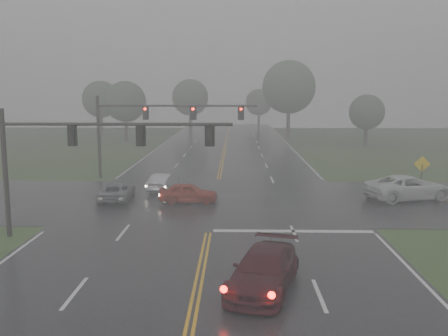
{
  "coord_description": "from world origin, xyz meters",
  "views": [
    {
      "loc": [
        1.42,
        -11.34,
        7.4
      ],
      "look_at": [
        0.78,
        16.0,
        3.17
      ],
      "focal_mm": 40.0,
      "sensor_mm": 36.0,
      "label": 1
    }
  ],
  "objects_px": {
    "signal_gantry_far": "(148,120)",
    "sedan_silver": "(164,191)",
    "signal_gantry_near": "(74,148)",
    "sedan_red": "(189,203)",
    "pickup_white": "(408,199)",
    "car_grey": "(117,200)",
    "sedan_maroon": "(264,289)"
  },
  "relations": [
    {
      "from": "car_grey",
      "to": "signal_gantry_near",
      "type": "distance_m",
      "value": 9.75
    },
    {
      "from": "sedan_silver",
      "to": "signal_gantry_near",
      "type": "bearing_deg",
      "value": 88.09
    },
    {
      "from": "signal_gantry_near",
      "to": "signal_gantry_far",
      "type": "distance_m",
      "value": 17.43
    },
    {
      "from": "sedan_maroon",
      "to": "sedan_red",
      "type": "bearing_deg",
      "value": 121.97
    },
    {
      "from": "sedan_red",
      "to": "sedan_silver",
      "type": "relative_size",
      "value": 0.98
    },
    {
      "from": "sedan_maroon",
      "to": "signal_gantry_near",
      "type": "xyz_separation_m",
      "value": [
        -9.14,
        6.67,
        4.6
      ]
    },
    {
      "from": "car_grey",
      "to": "pickup_white",
      "type": "bearing_deg",
      "value": 179.66
    },
    {
      "from": "sedan_silver",
      "to": "pickup_white",
      "type": "bearing_deg",
      "value": -177.77
    },
    {
      "from": "signal_gantry_far",
      "to": "car_grey",
      "type": "bearing_deg",
      "value": -94.67
    },
    {
      "from": "pickup_white",
      "to": "signal_gantry_far",
      "type": "height_order",
      "value": "signal_gantry_far"
    },
    {
      "from": "sedan_silver",
      "to": "signal_gantry_near",
      "type": "relative_size",
      "value": 0.34
    },
    {
      "from": "car_grey",
      "to": "signal_gantry_near",
      "type": "relative_size",
      "value": 0.37
    },
    {
      "from": "sedan_maroon",
      "to": "signal_gantry_far",
      "type": "xyz_separation_m",
      "value": [
        -8.45,
        24.08,
        4.95
      ]
    },
    {
      "from": "sedan_red",
      "to": "signal_gantry_near",
      "type": "xyz_separation_m",
      "value": [
        -4.93,
        -7.99,
        4.6
      ]
    },
    {
      "from": "sedan_red",
      "to": "sedan_silver",
      "type": "bearing_deg",
      "value": 29.38
    },
    {
      "from": "sedan_maroon",
      "to": "car_grey",
      "type": "height_order",
      "value": "sedan_maroon"
    },
    {
      "from": "sedan_silver",
      "to": "signal_gantry_near",
      "type": "height_order",
      "value": "signal_gantry_near"
    },
    {
      "from": "pickup_white",
      "to": "signal_gantry_far",
      "type": "xyz_separation_m",
      "value": [
        -19.27,
        8.08,
        4.95
      ]
    },
    {
      "from": "car_grey",
      "to": "signal_gantry_far",
      "type": "xyz_separation_m",
      "value": [
        0.72,
        8.82,
        4.95
      ]
    },
    {
      "from": "signal_gantry_far",
      "to": "sedan_silver",
      "type": "bearing_deg",
      "value": -69.32
    },
    {
      "from": "sedan_red",
      "to": "pickup_white",
      "type": "bearing_deg",
      "value": -84.22
    },
    {
      "from": "sedan_red",
      "to": "signal_gantry_far",
      "type": "bearing_deg",
      "value": 24.87
    },
    {
      "from": "sedan_silver",
      "to": "signal_gantry_far",
      "type": "bearing_deg",
      "value": -58.34
    },
    {
      "from": "sedan_silver",
      "to": "sedan_red",
      "type": "bearing_deg",
      "value": 129.71
    },
    {
      "from": "sedan_red",
      "to": "signal_gantry_far",
      "type": "distance_m",
      "value": 11.46
    },
    {
      "from": "sedan_maroon",
      "to": "pickup_white",
      "type": "relative_size",
      "value": 0.87
    },
    {
      "from": "pickup_white",
      "to": "signal_gantry_near",
      "type": "distance_m",
      "value": 22.51
    },
    {
      "from": "car_grey",
      "to": "signal_gantry_near",
      "type": "height_order",
      "value": "signal_gantry_near"
    },
    {
      "from": "sedan_red",
      "to": "car_grey",
      "type": "bearing_deg",
      "value": 83.7
    },
    {
      "from": "car_grey",
      "to": "signal_gantry_far",
      "type": "relative_size",
      "value": 0.32
    },
    {
      "from": "pickup_white",
      "to": "signal_gantry_far",
      "type": "relative_size",
      "value": 0.44
    },
    {
      "from": "sedan_maroon",
      "to": "sedan_red",
      "type": "height_order",
      "value": "sedan_maroon"
    }
  ]
}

